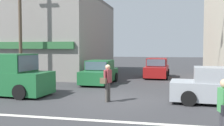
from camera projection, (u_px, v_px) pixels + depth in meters
ground_plane at (112, 100)px, 12.14m from camera, size 120.00×120.00×0.00m
lane_marking_stripe at (89, 120)px, 8.73m from camera, size 9.00×0.24×0.01m
building_left_block at (31, 37)px, 25.09m from camera, size 13.82×11.69×6.86m
utility_pole_near_left at (20, 22)px, 17.53m from camera, size 1.40×0.22×7.95m
sedan_approaching_near at (100, 73)px, 17.72m from camera, size 1.94×4.13×1.58m
van_parked_curbside at (5, 75)px, 13.40m from camera, size 4.72×2.30×2.11m
sedan_crossing_rightbound at (219, 87)px, 11.26m from camera, size 4.20×2.09×1.58m
sedan_crossing_leftbound at (157, 69)px, 21.37m from camera, size 2.02×4.17×1.58m
pedestrian_mid_crossing at (107, 81)px, 11.65m from camera, size 0.44×0.67×1.67m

